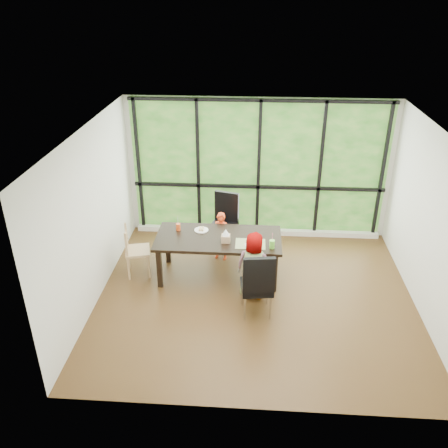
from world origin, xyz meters
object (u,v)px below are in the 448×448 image
at_px(plate_far, 201,230).
at_px(plate_near, 252,245).
at_px(chair_end_beech, 138,251).
at_px(child_toddler, 221,236).
at_px(chair_window_leather, 223,223).
at_px(child_older, 255,266).
at_px(orange_cup, 178,227).
at_px(tissue_box, 226,238).
at_px(dining_table, 219,257).
at_px(chair_interior_leather, 257,283).
at_px(green_cup, 272,244).

bearing_deg(plate_far, plate_near, -27.52).
xyz_separation_m(chair_end_beech, child_toddler, (1.37, 0.61, 0.00)).
relative_size(chair_window_leather, child_older, 0.96).
relative_size(plate_far, orange_cup, 1.96).
bearing_deg(plate_far, child_toddler, 50.27).
relative_size(chair_window_leather, tissue_box, 7.63).
distance_m(chair_window_leather, tissue_box, 1.12).
xyz_separation_m(chair_window_leather, child_older, (0.60, -1.49, 0.02)).
relative_size(child_toddler, orange_cup, 7.48).
bearing_deg(plate_far, dining_table, -35.48).
height_order(chair_window_leather, tissue_box, chair_window_leather).
height_order(orange_cup, tissue_box, same).
xyz_separation_m(chair_interior_leather, orange_cup, (-1.35, 1.18, 0.27)).
height_order(chair_interior_leather, child_older, child_older).
height_order(chair_end_beech, child_toddler, child_toddler).
relative_size(chair_interior_leather, orange_cup, 8.93).
bearing_deg(chair_end_beech, plate_far, -91.12).
height_order(chair_interior_leather, chair_end_beech, chair_interior_leather).
relative_size(chair_interior_leather, child_older, 0.96).
bearing_deg(green_cup, chair_window_leather, 124.89).
relative_size(dining_table, green_cup, 15.17).
relative_size(plate_near, tissue_box, 1.78).
relative_size(dining_table, child_older, 1.84).
relative_size(child_older, plate_far, 4.74).
bearing_deg(chair_window_leather, green_cup, -39.53).
xyz_separation_m(chair_end_beech, plate_near, (1.94, -0.21, 0.31)).
height_order(child_older, green_cup, child_older).
xyz_separation_m(child_toddler, green_cup, (0.87, -0.88, 0.37)).
bearing_deg(tissue_box, chair_window_leather, 96.15).
bearing_deg(plate_far, chair_window_leather, 65.95).
xyz_separation_m(plate_far, green_cup, (1.18, -0.51, 0.06)).
distance_m(chair_interior_leather, orange_cup, 1.81).
distance_m(plate_near, orange_cup, 1.34).
bearing_deg(green_cup, orange_cup, 162.50).
bearing_deg(dining_table, chair_window_leather, 89.12).
xyz_separation_m(child_older, tissue_box, (-0.48, 0.41, 0.25)).
xyz_separation_m(chair_window_leather, chair_interior_leather, (0.63, -1.91, 0.00)).
bearing_deg(chair_end_beech, child_older, -118.73).
height_order(chair_window_leather, orange_cup, chair_window_leather).
relative_size(dining_table, plate_near, 8.22).
xyz_separation_m(chair_end_beech, orange_cup, (0.67, 0.22, 0.36)).
bearing_deg(chair_interior_leather, plate_near, -90.94).
bearing_deg(green_cup, child_older, -135.73).
distance_m(chair_end_beech, plate_far, 1.14).
bearing_deg(chair_end_beech, child_toddler, -79.87).
relative_size(plate_far, green_cup, 1.74).
bearing_deg(plate_far, chair_interior_leather, -51.32).
bearing_deg(tissue_box, child_toddler, 100.15).
bearing_deg(chair_window_leather, dining_table, -75.30).
relative_size(chair_interior_leather, plate_near, 4.29).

